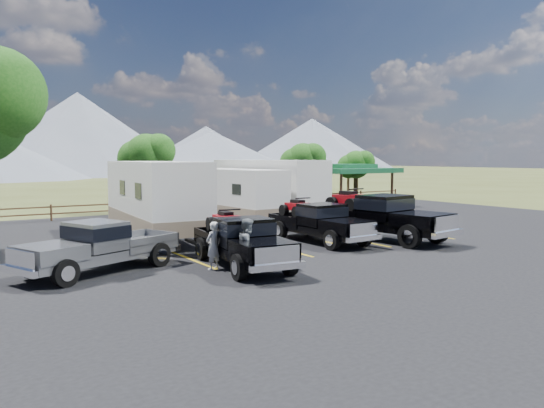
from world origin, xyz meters
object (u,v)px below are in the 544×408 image
pavilion (345,170)px  pickup_silver (100,246)px  trailer_left (156,199)px  person_b (248,246)px  trailer_center (237,195)px  person_a (213,246)px  rig_center (318,221)px  trailer_right (269,188)px  rig_left (241,240)px  rig_right (379,215)px

pavilion → pickup_silver: (-22.32, -14.11, -1.89)m
pavilion → trailer_left: trailer_left is taller
trailer_left → person_b: (-0.13, -8.45, -0.94)m
trailer_center → person_a: 12.45m
rig_center → person_b: (-5.78, -3.85, -0.02)m
rig_center → trailer_left: (-5.65, 4.60, 0.93)m
rig_center → person_b: 6.94m
pickup_silver → person_b: bearing=32.5°
trailer_right → pickup_silver: (-12.57, -9.73, -0.98)m
rig_left → rig_center: (5.38, 2.71, 0.01)m
trailer_right → person_b: bearing=-130.4°
person_a → person_b: bearing=93.3°
trailer_left → rig_center: bearing=-34.8°
pavilion → trailer_right: 10.73m
rig_center → person_a: size_ratio=3.58×
trailer_center → trailer_right: 2.80m
rig_left → person_b: bearing=-101.9°
pavilion → rig_center: bearing=-134.2°
person_a → trailer_right: bearing=-153.8°
pavilion → rig_left: bearing=-138.9°
pavilion → trailer_left: 20.21m
rig_center → trailer_right: size_ratio=0.56×
rig_right → person_b: size_ratio=3.93×
pavilion → rig_right: 17.19m
rig_right → person_a: (-9.17, -1.76, -0.29)m
person_a → rig_right: bearing=166.6°
person_b → pavilion: bearing=-2.9°
pickup_silver → rig_right: bearing=69.2°
rig_left → person_a: bearing=-176.3°
trailer_right → pickup_silver: trailer_right is taller
pavilion → trailer_right: bearing=-155.8°
trailer_left → trailer_center: size_ratio=1.16×
trailer_left → person_a: trailer_left is taller
rig_center → person_a: 6.93m
rig_left → trailer_right: bearing=61.3°
trailer_left → trailer_right: trailer_right is taller
rig_right → trailer_center: size_ratio=0.80×
rig_left → trailer_center: trailer_center is taller
rig_center → rig_left: bearing=-154.5°
trailer_left → person_a: size_ratio=6.38×
pavilion → person_b: pavilion is taller
trailer_center → pavilion: bearing=19.4°
trailer_left → person_a: (-0.76, -7.24, -1.04)m
rig_center → pickup_silver: (-9.64, -1.05, -0.04)m
rig_right → trailer_left: trailer_left is taller
pavilion → rig_left: size_ratio=1.08×
rig_center → trailer_right: (2.94, 8.67, 0.94)m
rig_center → person_a: (-6.41, -2.64, -0.11)m
pavilion → rig_center: pavilion is taller
pavilion → pickup_silver: size_ratio=1.07×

